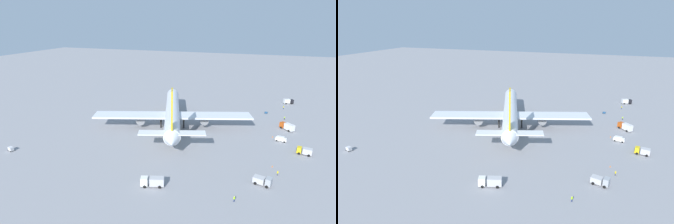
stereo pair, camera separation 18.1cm
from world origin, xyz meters
The scene contains 16 objects.
ground_plane centered at (0.00, 0.00, 0.00)m, with size 600.00×600.00×0.00m, color gray.
airliner centered at (-1.30, -0.40, 6.64)m, with size 69.28×68.89×23.76m.
service_truck_0 centered at (-48.56, -9.95, 1.61)m, with size 4.07×7.12×2.85m.
service_truck_1 centered at (54.77, -52.48, 1.53)m, with size 3.86×5.77×2.78m.
service_truck_2 centered at (-37.28, -40.24, 1.39)m, with size 3.71×5.63×2.73m.
service_truck_3 centered at (11.21, -49.60, 1.68)m, with size 6.52×6.23×3.09m.
service_truck_4 centered at (-12.09, -54.12, 1.45)m, with size 3.31×5.35×2.55m.
service_van centered at (-2.49, -46.52, 1.03)m, with size 2.60×4.45×1.97m.
baggage_cart_0 centered at (-44.41, 48.45, 0.84)m, with size 2.02×3.10×1.54m.
baggage_cart_1 centered at (32.84, -40.65, 0.27)m, with size 3.37×1.69×0.40m.
ground_worker_0 centered at (-48.24, -33.25, 0.88)m, with size 0.43×0.43×1.72m.
ground_worker_1 centered at (-30.44, -44.58, 0.85)m, with size 0.56×0.56×1.67m.
ground_worker_2 centered at (43.12, -49.53, 0.90)m, with size 0.57×0.57×1.76m.
ground_worker_3 centered at (25.00, -49.17, 0.85)m, with size 0.48×0.48×1.67m.
traffic_cone_0 centered at (-25.33, -43.16, 0.28)m, with size 0.36×0.36×0.55m, color orange.
traffic_cone_1 centered at (0.58, -43.47, 0.28)m, with size 0.36×0.36×0.55m, color orange.
Camera 1 is at (-113.30, -37.07, 46.21)m, focal length 29.65 mm.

